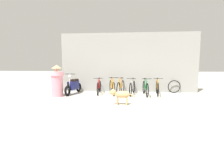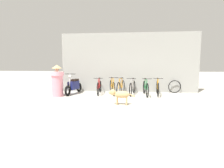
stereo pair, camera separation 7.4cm
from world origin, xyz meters
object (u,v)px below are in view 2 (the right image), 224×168
object	(u,v)px
bicycle_4	(146,88)
motorcycle	(74,86)
bicycle_1	(112,87)
bicycle_2	(121,87)
stray_dog	(120,94)
bicycle_5	(158,88)
spare_tire_left	(175,87)
bicycle_0	(99,87)
person_in_robes	(57,81)
bicycle_3	(132,88)

from	to	relation	value
bicycle_4	motorcycle	size ratio (longest dim) A/B	0.96
bicycle_1	motorcycle	world-z (taller)	motorcycle
bicycle_2	stray_dog	world-z (taller)	bicycle_2
bicycle_5	bicycle_1	bearing A→B (deg)	-82.33
bicycle_1	spare_tire_left	distance (m)	3.42
bicycle_5	motorcycle	world-z (taller)	motorcycle
bicycle_4	bicycle_5	distance (m)	0.64
bicycle_5	spare_tire_left	world-z (taller)	bicycle_5
bicycle_1	stray_dog	bearing A→B (deg)	-0.80
bicycle_0	bicycle_2	world-z (taller)	bicycle_2
bicycle_2	motorcycle	xyz separation A→B (m)	(-2.49, -0.08, 0.05)
person_in_robes	bicycle_0	bearing A→B (deg)	-171.11
bicycle_1	spare_tire_left	size ratio (longest dim) A/B	2.45
person_in_robes	bicycle_4	bearing A→B (deg)	172.44
bicycle_4	stray_dog	xyz separation A→B (m)	(-1.16, -2.13, 0.04)
bicycle_3	bicycle_5	world-z (taller)	bicycle_5
bicycle_3	spare_tire_left	size ratio (longest dim) A/B	2.45
bicycle_0	bicycle_1	xyz separation A→B (m)	(0.71, -0.11, 0.02)
bicycle_4	bicycle_5	bearing A→B (deg)	103.91
bicycle_5	stray_dog	distance (m)	2.93
bicycle_0	bicycle_4	size ratio (longest dim) A/B	0.99
bicycle_1	bicycle_3	xyz separation A→B (m)	(1.04, 0.07, -0.02)
motorcycle	bicycle_3	bearing A→B (deg)	100.03
bicycle_0	bicycle_2	distance (m)	1.15
bicycle_2	spare_tire_left	bearing A→B (deg)	114.72
bicycle_4	person_in_robes	distance (m)	4.37
bicycle_1	person_in_robes	world-z (taller)	person_in_robes
person_in_robes	bicycle_5	bearing A→B (deg)	173.53
bicycle_0	bicycle_4	world-z (taller)	bicycle_4
bicycle_5	bicycle_3	bearing A→B (deg)	-84.10
bicycle_0	person_in_robes	world-z (taller)	person_in_robes
person_in_robes	spare_tire_left	distance (m)	6.15
person_in_robes	motorcycle	bearing A→B (deg)	-141.98
spare_tire_left	bicycle_5	bearing A→B (deg)	-144.27
bicycle_4	spare_tire_left	distance (m)	1.88
bicycle_1	person_in_robes	size ratio (longest dim) A/B	1.11
bicycle_3	motorcycle	xyz separation A→B (m)	(-3.09, -0.08, 0.06)
spare_tire_left	person_in_robes	bearing A→B (deg)	-165.04
bicycle_5	bicycle_2	bearing A→B (deg)	-84.11
person_in_robes	spare_tire_left	xyz separation A→B (m)	(5.93, 1.58, -0.41)
bicycle_5	stray_dog	xyz separation A→B (m)	(-1.78, -2.32, 0.04)
bicycle_2	bicycle_5	size ratio (longest dim) A/B	0.97
bicycle_0	person_in_robes	bearing A→B (deg)	-68.80
bicycle_2	spare_tire_left	world-z (taller)	bicycle_2
bicycle_1	bicycle_4	distance (m)	1.70
bicycle_3	spare_tire_left	distance (m)	2.40
bicycle_1	stray_dog	xyz separation A→B (m)	(0.53, -2.25, 0.03)
stray_dog	bicycle_2	bearing A→B (deg)	-84.62
bicycle_5	spare_tire_left	bearing A→B (deg)	131.64
bicycle_2	bicycle_3	xyz separation A→B (m)	(0.60, -0.00, -0.01)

